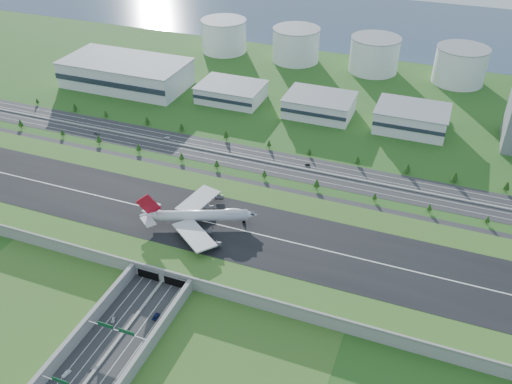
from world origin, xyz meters
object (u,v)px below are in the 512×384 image
(fuel_tank_a, at_px, (224,36))
(car_0, at_px, (113,319))
(car_1, at_px, (66,374))
(car_4, at_px, (97,133))
(car_5, at_px, (307,165))
(car_7, at_px, (167,138))
(boeing_747, at_px, (199,215))
(car_2, at_px, (156,316))

(fuel_tank_a, height_order, car_0, fuel_tank_a)
(car_1, bearing_deg, car_4, 134.48)
(car_5, height_order, car_7, car_7)
(boeing_747, height_order, car_2, boeing_747)
(car_0, xyz_separation_m, car_4, (-128.41, 171.11, -0.00))
(car_2, bearing_deg, car_1, 59.69)
(car_0, bearing_deg, car_5, 50.91)
(fuel_tank_a, relative_size, car_5, 12.54)
(car_0, distance_m, car_5, 192.50)
(car_1, xyz_separation_m, car_7, (-68.82, 221.97, -0.04))
(boeing_747, height_order, car_0, boeing_747)
(boeing_747, relative_size, car_0, 13.98)
(car_4, height_order, car_7, car_4)
(car_1, xyz_separation_m, car_2, (21.35, 46.48, -0.02))
(fuel_tank_a, distance_m, car_2, 406.78)
(car_1, xyz_separation_m, car_4, (-126.82, 207.82, 0.06))
(fuel_tank_a, xyz_separation_m, car_5, (160.75, -208.97, -16.72))
(car_4, distance_m, car_7, 59.70)
(fuel_tank_a, relative_size, boeing_747, 0.72)
(car_2, bearing_deg, fuel_tank_a, -76.95)
(car_4, bearing_deg, boeing_747, -114.46)
(car_1, distance_m, car_2, 51.15)
(car_0, xyz_separation_m, car_7, (-70.41, 185.26, -0.10))
(car_1, distance_m, car_4, 243.46)
(car_1, distance_m, car_5, 228.49)
(fuel_tank_a, height_order, car_7, fuel_tank_a)
(boeing_747, xyz_separation_m, car_7, (-80.85, 103.50, -13.59))
(car_0, distance_m, car_1, 36.74)
(car_0, xyz_separation_m, car_1, (-1.59, -36.71, -0.06))
(car_0, height_order, car_7, car_0)
(car_2, relative_size, car_5, 1.39)
(car_2, height_order, car_7, car_2)
(car_5, bearing_deg, fuel_tank_a, -153.21)
(car_5, relative_size, car_7, 0.77)
(car_0, height_order, car_2, car_0)
(car_7, bearing_deg, car_4, -94.48)
(car_2, xyz_separation_m, car_5, (30.52, 176.04, -0.11))
(car_0, distance_m, car_2, 22.05)
(boeing_747, distance_m, car_1, 119.85)
(boeing_747, distance_m, car_0, 83.52)
(boeing_747, xyz_separation_m, car_0, (-10.44, -81.76, -13.49))
(car_0, bearing_deg, car_1, -116.43)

